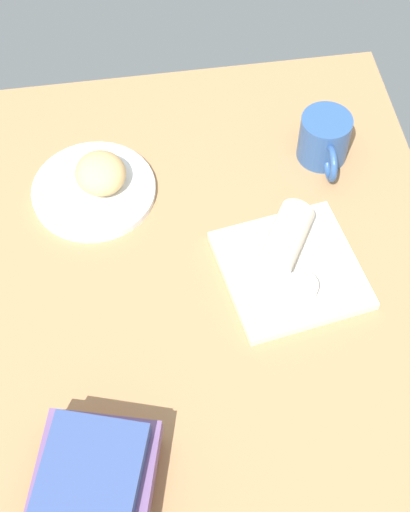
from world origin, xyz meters
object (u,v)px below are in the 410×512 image
at_px(scone_pastry, 100,173).
at_px(book_stack, 91,494).
at_px(round_plate, 94,190).
at_px(coffee_mug, 325,139).
at_px(sauce_cup, 301,287).
at_px(breakfast_wrap, 286,238).
at_px(square_plate, 291,270).

xyz_separation_m(scone_pastry, book_stack, (-0.55, 0.05, 0.00)).
distance_m(round_plate, coffee_mug, 0.42).
distance_m(sauce_cup, coffee_mug, 0.31).
height_order(scone_pastry, book_stack, book_stack).
distance_m(round_plate, book_stack, 0.55).
xyz_separation_m(round_plate, breakfast_wrap, (-0.18, -0.31, 0.04)).
bearing_deg(round_plate, coffee_mug, -86.65).
bearing_deg(coffee_mug, breakfast_wrap, 150.81).
bearing_deg(scone_pastry, square_plate, -127.18).
xyz_separation_m(round_plate, square_plate, (-0.22, -0.31, 0.00)).
relative_size(square_plate, sauce_cup, 4.14).
xyz_separation_m(round_plate, book_stack, (-0.55, 0.04, 0.04)).
bearing_deg(square_plate, sauce_cup, -175.41).
distance_m(sauce_cup, book_stack, 0.45).
bearing_deg(coffee_mug, scone_pastry, 92.57).
distance_m(book_stack, coffee_mug, 0.73).
bearing_deg(round_plate, square_plate, -124.92).
relative_size(scone_pastry, breakfast_wrap, 0.77).
bearing_deg(breakfast_wrap, coffee_mug, 91.79).
relative_size(square_plate, coffee_mug, 1.56).
xyz_separation_m(scone_pastry, sauce_cup, (-0.27, -0.30, -0.01)).
distance_m(scone_pastry, square_plate, 0.37).
bearing_deg(breakfast_wrap, sauce_cup, -54.42).
height_order(round_plate, breakfast_wrap, breakfast_wrap).
xyz_separation_m(square_plate, breakfast_wrap, (0.04, 0.00, 0.04)).
relative_size(breakfast_wrap, coffee_mug, 0.87).
distance_m(scone_pastry, sauce_cup, 0.40).
distance_m(square_plate, sauce_cup, 0.05).
height_order(scone_pastry, sauce_cup, scone_pastry).
bearing_deg(book_stack, coffee_mug, -38.48).
xyz_separation_m(sauce_cup, breakfast_wrap, (0.09, 0.01, 0.01)).
bearing_deg(round_plate, breakfast_wrap, -120.01).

